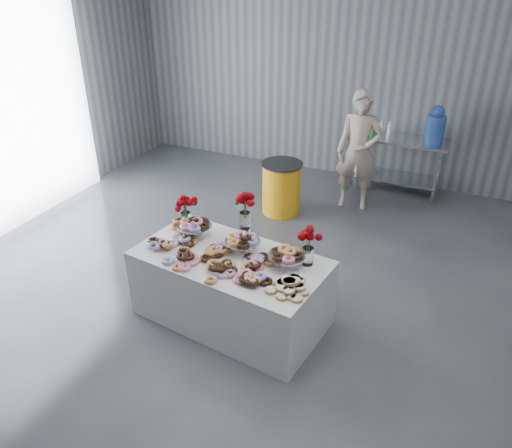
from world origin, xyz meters
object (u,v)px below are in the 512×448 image
Objects in this scene: trash_barrel at (281,188)px; water_jug at (435,126)px; person at (359,151)px; prep_table at (396,155)px; display_table at (231,288)px.

water_jug is at bearing 36.90° from trash_barrel.
trash_barrel is (-0.93, -0.63, -0.49)m from person.
prep_table is 0.86× the size of person.
prep_table is (0.92, 3.88, 0.24)m from display_table.
person is at bearing -119.01° from prep_table.
display_table is 3.99m from prep_table.
prep_table is 1.96m from trash_barrel.
water_jug is 2.44m from trash_barrel.
trash_barrel is at bearing -134.21° from prep_table.
display_table is at bearing -103.38° from prep_table.
display_table is at bearing -106.65° from person.
water_jug is at bearing 69.86° from display_table.
person reaches higher than water_jug.
display_table is 1.09× the size of person.
water_jug reaches higher than display_table.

